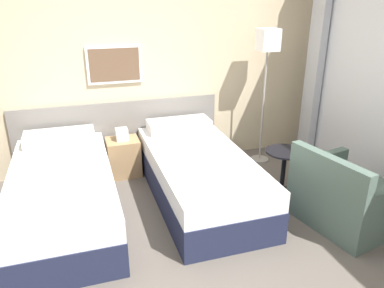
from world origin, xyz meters
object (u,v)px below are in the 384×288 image
floor_lamp (267,52)px  armchair (347,199)px  bed_near_door (63,194)px  side_table (284,164)px  nightstand (124,156)px  bed_near_window (199,174)px

floor_lamp → armchair: (0.11, -1.58, -1.18)m
bed_near_door → side_table: bed_near_door is taller
bed_near_door → armchair: armchair is taller
nightstand → floor_lamp: (1.80, -0.11, 1.19)m
side_table → bed_near_window: bearing=167.9°
nightstand → armchair: 2.55m
floor_lamp → armchair: 1.97m
nightstand → bed_near_door: bearing=-131.3°
bed_near_window → floor_lamp: 1.74m
nightstand → armchair: size_ratio=0.59×
bed_near_door → side_table: (2.32, -0.20, 0.09)m
bed_near_window → side_table: (0.92, -0.20, 0.09)m
nightstand → side_table: bearing=-31.5°
bed_near_window → floor_lamp: (1.10, 0.68, 1.16)m
armchair → side_table: bearing=10.6°
side_table → floor_lamp: bearing=78.7°
floor_lamp → side_table: 1.40m
floor_lamp → side_table: size_ratio=3.36×
floor_lamp → bed_near_door: bearing=-164.7°
floor_lamp → side_table: (-0.18, -0.88, -1.07)m
bed_near_window → nightstand: size_ratio=3.42×
bed_near_window → armchair: (1.21, -0.90, -0.02)m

